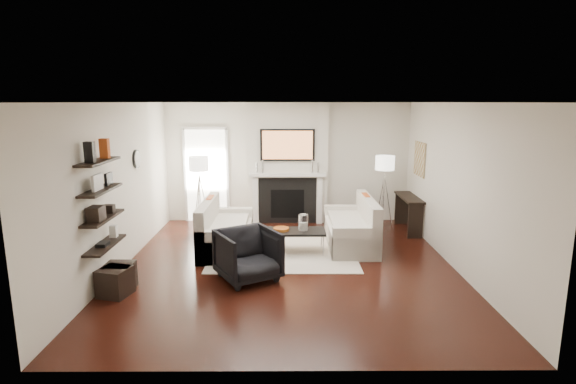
{
  "coord_description": "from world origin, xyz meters",
  "views": [
    {
      "loc": [
        -0.04,
        -7.14,
        2.71
      ],
      "look_at": [
        0.0,
        0.6,
        1.15
      ],
      "focal_mm": 28.0,
      "sensor_mm": 36.0,
      "label": 1
    }
  ],
  "objects_px": {
    "loveseat_right_base": "(350,235)",
    "coffee_table": "(295,231)",
    "loveseat_left_base": "(227,239)",
    "armchair": "(248,253)",
    "lamp_left_shade": "(199,164)",
    "ottoman_near": "(119,277)",
    "lamp_right_shade": "(385,163)"
  },
  "relations": [
    {
      "from": "loveseat_right_base",
      "to": "armchair",
      "type": "height_order",
      "value": "armchair"
    },
    {
      "from": "loveseat_right_base",
      "to": "armchair",
      "type": "xyz_separation_m",
      "value": [
        -1.81,
        -1.65,
        0.22
      ]
    },
    {
      "from": "loveseat_right_base",
      "to": "lamp_right_shade",
      "type": "bearing_deg",
      "value": 52.35
    },
    {
      "from": "lamp_left_shade",
      "to": "ottoman_near",
      "type": "distance_m",
      "value": 3.38
    },
    {
      "from": "lamp_left_shade",
      "to": "coffee_table",
      "type": "bearing_deg",
      "value": -35.69
    },
    {
      "from": "loveseat_left_base",
      "to": "lamp_left_shade",
      "type": "bearing_deg",
      "value": 119.86
    },
    {
      "from": "loveseat_left_base",
      "to": "armchair",
      "type": "height_order",
      "value": "armchair"
    },
    {
      "from": "loveseat_left_base",
      "to": "lamp_right_shade",
      "type": "relative_size",
      "value": 4.5
    },
    {
      "from": "loveseat_left_base",
      "to": "armchair",
      "type": "xyz_separation_m",
      "value": [
        0.52,
        -1.44,
        0.22
      ]
    },
    {
      "from": "lamp_right_shade",
      "to": "ottoman_near",
      "type": "height_order",
      "value": "lamp_right_shade"
    },
    {
      "from": "loveseat_right_base",
      "to": "coffee_table",
      "type": "height_order",
      "value": "same"
    },
    {
      "from": "loveseat_right_base",
      "to": "ottoman_near",
      "type": "distance_m",
      "value": 4.2
    },
    {
      "from": "lamp_left_shade",
      "to": "loveseat_left_base",
      "type": "bearing_deg",
      "value": -60.14
    },
    {
      "from": "coffee_table",
      "to": "ottoman_near",
      "type": "xyz_separation_m",
      "value": [
        -2.6,
        -1.66,
        -0.2
      ]
    },
    {
      "from": "coffee_table",
      "to": "lamp_left_shade",
      "type": "xyz_separation_m",
      "value": [
        -1.98,
        1.42,
        1.05
      ]
    },
    {
      "from": "loveseat_right_base",
      "to": "lamp_right_shade",
      "type": "xyz_separation_m",
      "value": [
        0.86,
        1.12,
        1.24
      ]
    },
    {
      "from": "coffee_table",
      "to": "loveseat_left_base",
      "type": "bearing_deg",
      "value": 171.65
    },
    {
      "from": "loveseat_right_base",
      "to": "armchair",
      "type": "relative_size",
      "value": 2.08
    },
    {
      "from": "loveseat_left_base",
      "to": "coffee_table",
      "type": "bearing_deg",
      "value": -8.35
    },
    {
      "from": "lamp_left_shade",
      "to": "ottoman_near",
      "type": "height_order",
      "value": "lamp_left_shade"
    },
    {
      "from": "armchair",
      "to": "loveseat_right_base",
      "type": "bearing_deg",
      "value": 12.28
    },
    {
      "from": "armchair",
      "to": "lamp_left_shade",
      "type": "height_order",
      "value": "lamp_left_shade"
    },
    {
      "from": "coffee_table",
      "to": "armchair",
      "type": "relative_size",
      "value": 1.27
    },
    {
      "from": "ottoman_near",
      "to": "lamp_left_shade",
      "type": "bearing_deg",
      "value": 78.61
    },
    {
      "from": "armchair",
      "to": "ottoman_near",
      "type": "xyz_separation_m",
      "value": [
        -1.85,
        -0.4,
        -0.23
      ]
    },
    {
      "from": "loveseat_right_base",
      "to": "lamp_left_shade",
      "type": "xyz_separation_m",
      "value": [
        -3.04,
        1.02,
        1.24
      ]
    },
    {
      "from": "loveseat_left_base",
      "to": "lamp_left_shade",
      "type": "distance_m",
      "value": 1.89
    },
    {
      "from": "lamp_right_shade",
      "to": "loveseat_left_base",
      "type": "bearing_deg",
      "value": -157.41
    },
    {
      "from": "loveseat_right_base",
      "to": "coffee_table",
      "type": "bearing_deg",
      "value": -159.54
    },
    {
      "from": "armchair",
      "to": "ottoman_near",
      "type": "bearing_deg",
      "value": 162.15
    },
    {
      "from": "coffee_table",
      "to": "ottoman_near",
      "type": "bearing_deg",
      "value": -147.42
    },
    {
      "from": "armchair",
      "to": "lamp_right_shade",
      "type": "relative_size",
      "value": 2.16
    }
  ]
}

